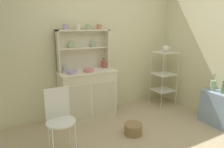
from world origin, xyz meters
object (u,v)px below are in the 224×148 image
hutch_shelf_unit (83,47)px  porcelain_teapot (165,49)px  floor_basket (133,129)px  oil_bottle (223,88)px  cup_lilac_0 (65,27)px  side_shelf_blue (217,108)px  jam_bottle (104,64)px  flower_vase (213,85)px  bowl_mixing_large (72,72)px  utensil_jar (65,69)px  wire_chair (59,115)px  bakers_rack (164,72)px  hutch_cabinet (88,94)px

hutch_shelf_unit → porcelain_teapot: 1.64m
hutch_shelf_unit → floor_basket: bearing=-69.0°
floor_basket → oil_bottle: bearing=-17.4°
floor_basket → porcelain_teapot: porcelain_teapot is taller
floor_basket → cup_lilac_0: cup_lilac_0 is taller
side_shelf_blue → jam_bottle: size_ratio=3.09×
flower_vase → side_shelf_blue: bearing=-89.6°
hutch_shelf_unit → bowl_mixing_large: (-0.28, -0.24, -0.38)m
jam_bottle → utensil_jar: (-0.72, -0.01, -0.01)m
cup_lilac_0 → utensil_jar: (-0.06, -0.04, -0.67)m
side_shelf_blue → cup_lilac_0: (-2.09, 1.36, 1.31)m
oil_bottle → wire_chair: bearing=168.2°
bakers_rack → oil_bottle: bearing=-81.0°
bowl_mixing_large → jam_bottle: (0.64, 0.16, 0.05)m
hutch_cabinet → bowl_mixing_large: size_ratio=5.51×
hutch_cabinet → porcelain_teapot: porcelain_teapot is taller
bakers_rack → bowl_mixing_large: bakers_rack is taller
cup_lilac_0 → porcelain_teapot: size_ratio=0.40×
side_shelf_blue → cup_lilac_0: bearing=146.9°
cup_lilac_0 → bowl_mixing_large: 0.73m
bowl_mixing_large → utensil_jar: size_ratio=0.71×
floor_basket → jam_bottle: size_ratio=1.52×
jam_bottle → oil_bottle: 2.00m
side_shelf_blue → oil_bottle: bearing=-90.0°
floor_basket → jam_bottle: (-0.03, 0.94, 0.85)m
cup_lilac_0 → flower_vase: 2.60m
bowl_mixing_large → utensil_jar: bearing=116.5°
hutch_shelf_unit → wire_chair: 1.37m
hutch_cabinet → oil_bottle: hutch_cabinet is taller
bakers_rack → flower_vase: bearing=-79.5°
cup_lilac_0 → bowl_mixing_large: bearing=-85.1°
bowl_mixing_large → porcelain_teapot: porcelain_teapot is taller
bowl_mixing_large → flower_vase: size_ratio=0.60×
hutch_shelf_unit → porcelain_teapot: bearing=-11.0°
porcelain_teapot → cup_lilac_0: bearing=171.9°
wire_chair → flower_vase: (2.46, -0.35, 0.13)m
bakers_rack → porcelain_teapot: porcelain_teapot is taller
utensil_jar → porcelain_teapot: 1.99m
hutch_shelf_unit → side_shelf_blue: bearing=-38.1°
side_shelf_blue → wire_chair: 2.52m
hutch_cabinet → bakers_rack: 1.63m
wire_chair → utensil_jar: bearing=39.3°
hutch_shelf_unit → cup_lilac_0: cup_lilac_0 is taller
floor_basket → utensil_jar: utensil_jar is taller
hutch_shelf_unit → jam_bottle: (0.36, -0.08, -0.32)m
side_shelf_blue → utensil_jar: 2.60m
bakers_rack → side_shelf_blue: bakers_rack is taller
flower_vase → utensil_jar: bearing=150.9°
jam_bottle → porcelain_teapot: (1.25, -0.24, 0.24)m
side_shelf_blue → cup_lilac_0: 2.81m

